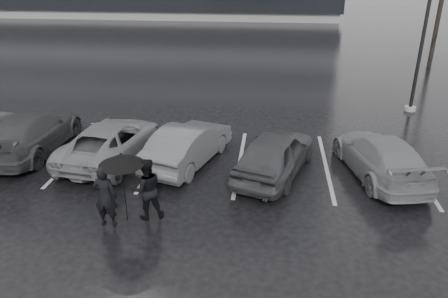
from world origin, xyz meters
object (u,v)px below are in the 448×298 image
car_west_c (31,132)px  pedestrian_left (105,196)px  car_west_a (188,144)px  car_west_b (111,141)px  pedestrian_right (147,189)px  car_main (275,153)px  lamp_post (427,18)px  car_east (381,156)px

car_west_c → pedestrian_left: pedestrian_left is taller
car_west_a → car_west_b: size_ratio=0.88×
car_west_c → pedestrian_right: bearing=143.7°
car_main → car_west_b: bearing=12.9°
car_main → pedestrian_left: size_ratio=2.52×
car_west_b → car_west_c: size_ratio=0.95×
lamp_post → car_west_c: bearing=-157.4°
car_main → lamp_post: lamp_post is taller
pedestrian_right → car_west_b: bearing=-80.8°
lamp_post → pedestrian_right: bearing=-133.6°
car_west_a → car_west_b: bearing=16.2°
car_west_a → pedestrian_right: 3.35m
car_west_a → car_east: (6.00, -0.19, -0.02)m
car_east → pedestrian_left: bearing=13.8°
car_main → pedestrian_right: size_ratio=2.49×
car_main → car_east: 3.22m
car_east → pedestrian_right: (-6.44, -3.12, 0.18)m
car_main → car_west_c: bearing=12.7°
car_west_a → car_west_b: (-2.59, 0.03, -0.03)m
car_west_a → car_west_c: (-5.54, 0.34, 0.03)m
lamp_post → car_west_b: bearing=-151.1°
car_west_a → car_east: car_west_a is taller
car_west_a → pedestrian_right: (-0.44, -3.32, 0.16)m
pedestrian_left → car_west_c: bearing=-42.7°
car_main → lamp_post: size_ratio=0.48×
pedestrian_left → car_east: bearing=-152.2°
car_west_b → car_west_c: 2.96m
pedestrian_left → lamp_post: lamp_post is taller
car_west_c → lamp_post: 15.74m
car_main → car_west_a: car_main is taller
car_west_b → car_west_c: (-2.94, 0.31, 0.06)m
car_west_b → lamp_post: 13.30m
car_west_c → car_east: size_ratio=1.09×
car_west_b → pedestrian_left: pedestrian_left is taller
car_west_c → pedestrian_left: 5.86m
car_west_a → pedestrian_right: pedestrian_right is taller
car_west_c → car_main: bearing=173.7°
car_west_c → lamp_post: size_ratio=0.56×
car_west_c → pedestrian_left: size_ratio=2.95×
car_west_b → lamp_post: (11.28, 6.24, 3.29)m
car_west_a → car_west_b: car_west_a is taller
car_west_c → car_west_b: bearing=173.4°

